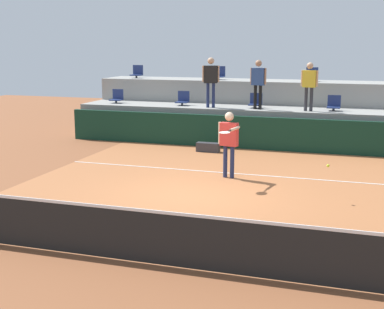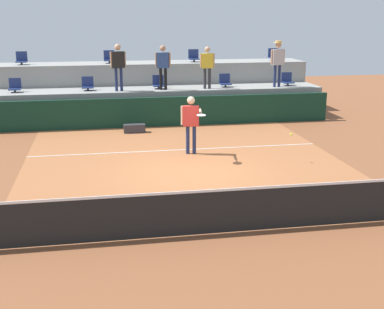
{
  "view_description": "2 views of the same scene",
  "coord_description": "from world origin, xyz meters",
  "px_view_note": "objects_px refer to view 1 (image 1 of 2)",
  "views": [
    {
      "loc": [
        3.64,
        -11.47,
        3.47
      ],
      "look_at": [
        0.38,
        -1.29,
        1.26
      ],
      "focal_mm": 50.1,
      "sensor_mm": 36.0,
      "label": 1
    },
    {
      "loc": [
        -2.31,
        -13.08,
        4.15
      ],
      "look_at": [
        -0.15,
        -1.11,
        0.82
      ],
      "focal_mm": 48.74,
      "sensor_mm": 36.0,
      "label": 2
    }
  ],
  "objects_px": {
    "stadium_chair_upper_left": "(219,74)",
    "tennis_player": "(229,138)",
    "spectator_in_white": "(258,80)",
    "equipment_bag": "(208,147)",
    "stadium_chair_lower_center": "(256,102)",
    "spectator_in_grey": "(211,77)",
    "stadium_chair_lower_right": "(334,104)",
    "spectator_leaning_on_rail": "(309,82)",
    "stadium_chair_lower_far_left": "(117,97)",
    "stadium_chair_upper_far_left": "(137,73)",
    "tennis_ball": "(328,166)",
    "stadium_chair_lower_left": "(183,99)",
    "stadium_chair_upper_right": "(312,76)"
  },
  "relations": [
    {
      "from": "stadium_chair_lower_left",
      "to": "stadium_chair_upper_left",
      "type": "distance_m",
      "value": 2.18
    },
    {
      "from": "stadium_chair_lower_center",
      "to": "stadium_chair_upper_right",
      "type": "height_order",
      "value": "stadium_chair_upper_right"
    },
    {
      "from": "stadium_chair_upper_far_left",
      "to": "tennis_ball",
      "type": "height_order",
      "value": "stadium_chair_upper_far_left"
    },
    {
      "from": "stadium_chair_upper_left",
      "to": "tennis_player",
      "type": "height_order",
      "value": "stadium_chair_upper_left"
    },
    {
      "from": "equipment_bag",
      "to": "stadium_chair_lower_right",
      "type": "bearing_deg",
      "value": 29.26
    },
    {
      "from": "spectator_in_white",
      "to": "spectator_leaning_on_rail",
      "type": "distance_m",
      "value": 1.73
    },
    {
      "from": "stadium_chair_lower_right",
      "to": "equipment_bag",
      "type": "xyz_separation_m",
      "value": [
        -3.82,
        -2.14,
        -1.31
      ]
    },
    {
      "from": "stadium_chair_upper_left",
      "to": "spectator_in_white",
      "type": "bearing_deg",
      "value": -47.98
    },
    {
      "from": "spectator_in_white",
      "to": "stadium_chair_upper_far_left",
      "type": "bearing_deg",
      "value": 158.21
    },
    {
      "from": "equipment_bag",
      "to": "tennis_player",
      "type": "bearing_deg",
      "value": -65.28
    },
    {
      "from": "stadium_chair_upper_left",
      "to": "tennis_player",
      "type": "bearing_deg",
      "value": -73.09
    },
    {
      "from": "stadium_chair_lower_left",
      "to": "stadium_chair_lower_center",
      "type": "relative_size",
      "value": 1.0
    },
    {
      "from": "spectator_leaning_on_rail",
      "to": "spectator_in_white",
      "type": "bearing_deg",
      "value": -180.0
    },
    {
      "from": "spectator_in_white",
      "to": "spectator_leaning_on_rail",
      "type": "bearing_deg",
      "value": 0.0
    },
    {
      "from": "stadium_chair_lower_left",
      "to": "stadium_chair_upper_far_left",
      "type": "relative_size",
      "value": 1.0
    },
    {
      "from": "stadium_chair_lower_far_left",
      "to": "spectator_in_white",
      "type": "distance_m",
      "value": 5.61
    },
    {
      "from": "stadium_chair_upper_right",
      "to": "tennis_ball",
      "type": "distance_m",
      "value": 8.75
    },
    {
      "from": "equipment_bag",
      "to": "stadium_chair_lower_left",
      "type": "bearing_deg",
      "value": 126.68
    },
    {
      "from": "stadium_chair_upper_right",
      "to": "tennis_player",
      "type": "relative_size",
      "value": 0.3
    },
    {
      "from": "stadium_chair_lower_right",
      "to": "stadium_chair_upper_far_left",
      "type": "relative_size",
      "value": 1.0
    },
    {
      "from": "spectator_in_grey",
      "to": "stadium_chair_upper_far_left",
      "type": "bearing_deg",
      "value": 149.91
    },
    {
      "from": "stadium_chair_lower_right",
      "to": "spectator_leaning_on_rail",
      "type": "xyz_separation_m",
      "value": [
        -0.81,
        -0.38,
        0.76
      ]
    },
    {
      "from": "stadium_chair_lower_far_left",
      "to": "stadium_chair_lower_left",
      "type": "bearing_deg",
      "value": 0.0
    },
    {
      "from": "spectator_in_grey",
      "to": "equipment_bag",
      "type": "bearing_deg",
      "value": -76.54
    },
    {
      "from": "stadium_chair_lower_left",
      "to": "spectator_in_white",
      "type": "bearing_deg",
      "value": -7.63
    },
    {
      "from": "stadium_chair_lower_far_left",
      "to": "spectator_in_grey",
      "type": "distance_m",
      "value": 3.96
    },
    {
      "from": "stadium_chair_lower_right",
      "to": "tennis_player",
      "type": "height_order",
      "value": "stadium_chair_lower_right"
    },
    {
      "from": "stadium_chair_upper_left",
      "to": "spectator_leaning_on_rail",
      "type": "distance_m",
      "value": 4.3
    },
    {
      "from": "stadium_chair_lower_center",
      "to": "spectator_in_grey",
      "type": "distance_m",
      "value": 1.81
    },
    {
      "from": "stadium_chair_lower_center",
      "to": "stadium_chair_upper_right",
      "type": "relative_size",
      "value": 1.0
    },
    {
      "from": "tennis_player",
      "to": "spectator_leaning_on_rail",
      "type": "xyz_separation_m",
      "value": [
        1.52,
        4.97,
        1.14
      ]
    },
    {
      "from": "spectator_in_white",
      "to": "spectator_leaning_on_rail",
      "type": "height_order",
      "value": "spectator_in_white"
    },
    {
      "from": "stadium_chair_upper_far_left",
      "to": "spectator_in_grey",
      "type": "relative_size",
      "value": 0.3
    },
    {
      "from": "stadium_chair_lower_left",
      "to": "equipment_bag",
      "type": "distance_m",
      "value": 2.97
    },
    {
      "from": "equipment_bag",
      "to": "stadium_chair_lower_center",
      "type": "bearing_deg",
      "value": 62.17
    },
    {
      "from": "stadium_chair_lower_left",
      "to": "stadium_chair_upper_left",
      "type": "height_order",
      "value": "stadium_chair_upper_left"
    },
    {
      "from": "stadium_chair_lower_far_left",
      "to": "tennis_ball",
      "type": "bearing_deg",
      "value": -38.82
    },
    {
      "from": "tennis_player",
      "to": "stadium_chair_upper_left",
      "type": "bearing_deg",
      "value": 106.91
    },
    {
      "from": "stadium_chair_lower_right",
      "to": "spectator_leaning_on_rail",
      "type": "relative_size",
      "value": 0.32
    },
    {
      "from": "stadium_chair_upper_far_left",
      "to": "stadium_chair_upper_right",
      "type": "distance_m",
      "value": 7.06
    },
    {
      "from": "stadium_chair_upper_far_left",
      "to": "tennis_ball",
      "type": "bearing_deg",
      "value": -45.83
    },
    {
      "from": "stadium_chair_lower_far_left",
      "to": "stadium_chair_upper_far_left",
      "type": "relative_size",
      "value": 1.0
    },
    {
      "from": "stadium_chair_lower_left",
      "to": "spectator_in_grey",
      "type": "relative_size",
      "value": 0.3
    },
    {
      "from": "stadium_chair_lower_far_left",
      "to": "spectator_in_grey",
      "type": "relative_size",
      "value": 0.3
    },
    {
      "from": "spectator_leaning_on_rail",
      "to": "stadium_chair_lower_far_left",
      "type": "bearing_deg",
      "value": 176.98
    },
    {
      "from": "stadium_chair_upper_far_left",
      "to": "spectator_in_grey",
      "type": "bearing_deg",
      "value": -30.09
    },
    {
      "from": "stadium_chair_lower_center",
      "to": "stadium_chair_upper_far_left",
      "type": "xyz_separation_m",
      "value": [
        -5.32,
        1.8,
        0.85
      ]
    },
    {
      "from": "stadium_chair_lower_left",
      "to": "stadium_chair_upper_right",
      "type": "bearing_deg",
      "value": 21.96
    },
    {
      "from": "spectator_in_white",
      "to": "equipment_bag",
      "type": "height_order",
      "value": "spectator_in_white"
    },
    {
      "from": "stadium_chair_lower_right",
      "to": "tennis_player",
      "type": "bearing_deg",
      "value": -113.58
    }
  ]
}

